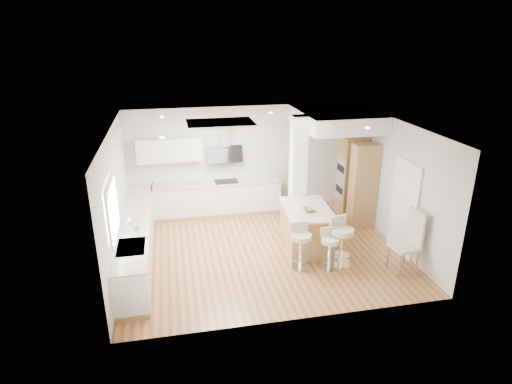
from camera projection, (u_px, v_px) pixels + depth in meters
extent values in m
plane|color=#AD7140|center=(263.00, 250.00, 9.55)|extent=(6.00, 6.00, 0.00)
cube|color=white|center=(263.00, 250.00, 9.55)|extent=(6.00, 5.00, 0.02)
cube|color=silver|center=(243.00, 159.00, 11.35)|extent=(6.00, 0.04, 2.80)
cube|color=silver|center=(116.00, 202.00, 8.50)|extent=(0.04, 5.00, 2.80)
cube|color=silver|center=(393.00, 182.00, 9.62)|extent=(0.04, 5.00, 2.80)
cube|color=white|center=(220.00, 123.00, 8.97)|extent=(1.40, 0.95, 0.05)
cube|color=white|center=(220.00, 124.00, 8.97)|extent=(1.25, 0.80, 0.03)
cylinder|color=white|center=(162.00, 117.00, 9.56)|extent=(0.10, 0.10, 0.02)
cylinder|color=white|center=(162.00, 138.00, 7.73)|extent=(0.10, 0.10, 0.02)
cylinder|color=white|center=(271.00, 113.00, 10.03)|extent=(0.10, 0.10, 0.02)
cylinder|color=white|center=(339.00, 114.00, 9.86)|extent=(0.10, 0.10, 0.02)
cylinder|color=white|center=(367.00, 128.00, 8.48)|extent=(0.10, 0.10, 0.02)
cube|color=silver|center=(112.00, 208.00, 7.59)|extent=(0.03, 1.15, 0.95)
cube|color=white|center=(109.00, 181.00, 7.41)|extent=(0.04, 1.28, 0.06)
cube|color=white|center=(116.00, 233.00, 7.77)|extent=(0.04, 1.28, 0.06)
cube|color=white|center=(108.00, 222.00, 7.03)|extent=(0.04, 0.06, 0.95)
cube|color=white|center=(116.00, 196.00, 8.15)|extent=(0.04, 0.06, 0.95)
cube|color=#B4B7BC|center=(110.00, 185.00, 7.44)|extent=(0.03, 1.18, 0.14)
cube|color=#464037|center=(404.00, 209.00, 9.21)|extent=(0.02, 0.90, 2.00)
cube|color=white|center=(404.00, 209.00, 9.21)|extent=(0.05, 1.00, 2.10)
cube|color=#B3874D|center=(139.00, 255.00, 9.26)|extent=(0.60, 4.50, 0.10)
cube|color=silver|center=(137.00, 237.00, 9.11)|extent=(0.60, 4.50, 0.76)
cube|color=beige|center=(135.00, 220.00, 8.97)|extent=(0.63, 4.50, 0.04)
cube|color=#BBBBC0|center=(131.00, 247.00, 7.82)|extent=(0.50, 0.75, 0.02)
cube|color=#BBBBC0|center=(131.00, 254.00, 7.67)|extent=(0.40, 0.34, 0.10)
cube|color=#BBBBC0|center=(132.00, 245.00, 8.00)|extent=(0.40, 0.34, 0.10)
cylinder|color=white|center=(138.00, 230.00, 8.05)|extent=(0.02, 0.02, 0.36)
torus|color=white|center=(133.00, 222.00, 7.97)|extent=(0.18, 0.02, 0.18)
imported|color=#498141|center=(135.00, 223.00, 8.36)|extent=(0.17, 0.12, 0.33)
cube|color=#B3874D|center=(218.00, 212.00, 11.41)|extent=(3.30, 0.60, 0.10)
cube|color=silver|center=(217.00, 197.00, 11.26)|extent=(3.30, 0.60, 0.76)
cube|color=beige|center=(217.00, 183.00, 11.12)|extent=(3.33, 0.63, 0.04)
cube|color=black|center=(226.00, 181.00, 11.15)|extent=(0.60, 0.40, 0.01)
cube|color=silver|center=(169.00, 150.00, 10.69)|extent=(1.60, 0.34, 0.60)
cube|color=#BBBBC0|center=(224.00, 133.00, 10.89)|extent=(0.25, 0.18, 0.70)
cube|color=black|center=(225.00, 155.00, 11.02)|extent=(0.90, 0.26, 0.44)
cube|color=white|center=(298.00, 175.00, 10.12)|extent=(0.35, 0.35, 2.80)
cube|color=white|center=(336.00, 119.00, 10.31)|extent=(1.78, 2.20, 0.40)
cube|color=#B3874D|center=(352.00, 177.00, 11.06)|extent=(0.62, 0.62, 2.10)
cube|color=#B3874D|center=(363.00, 186.00, 10.42)|extent=(0.62, 0.40, 2.10)
cube|color=#BBBBC0|center=(341.00, 168.00, 10.91)|extent=(0.02, 0.55, 0.55)
cube|color=#BBBBC0|center=(340.00, 190.00, 11.12)|extent=(0.02, 0.55, 0.55)
cube|color=black|center=(341.00, 168.00, 10.91)|extent=(0.01, 0.45, 0.18)
cube|color=black|center=(339.00, 190.00, 11.12)|extent=(0.01, 0.45, 0.18)
cube|color=#B3874D|center=(306.00, 228.00, 9.59)|extent=(1.03, 1.51, 0.89)
cube|color=beige|center=(307.00, 209.00, 9.43)|extent=(1.12, 1.59, 0.04)
imported|color=slate|center=(309.00, 210.00, 9.27)|extent=(0.29, 0.29, 0.07)
sphere|color=#CD6818|center=(311.00, 209.00, 9.27)|extent=(0.08, 0.08, 0.07)
sphere|color=#CD6818|center=(307.00, 209.00, 9.28)|extent=(0.08, 0.08, 0.07)
sphere|color=olive|center=(309.00, 210.00, 9.23)|extent=(0.08, 0.08, 0.07)
cylinder|color=white|center=(300.00, 267.00, 8.84)|extent=(0.45, 0.45, 0.03)
cylinder|color=white|center=(301.00, 253.00, 8.72)|extent=(0.07, 0.07, 0.65)
cylinder|color=white|center=(300.00, 258.00, 8.76)|extent=(0.35, 0.35, 0.01)
cylinder|color=beige|center=(301.00, 237.00, 8.59)|extent=(0.43, 0.43, 0.10)
cube|color=beige|center=(299.00, 227.00, 8.68)|extent=(0.38, 0.06, 0.22)
cylinder|color=white|center=(328.00, 268.00, 8.82)|extent=(0.42, 0.42, 0.03)
cylinder|color=white|center=(329.00, 255.00, 8.72)|extent=(0.07, 0.07, 0.58)
cylinder|color=white|center=(329.00, 260.00, 8.76)|extent=(0.32, 0.32, 0.01)
cylinder|color=beige|center=(330.00, 241.00, 8.60)|extent=(0.40, 0.40, 0.09)
cube|color=beige|center=(329.00, 232.00, 8.69)|extent=(0.34, 0.07, 0.19)
cylinder|color=white|center=(340.00, 264.00, 8.96)|extent=(0.59, 0.59, 0.03)
cylinder|color=white|center=(341.00, 249.00, 8.83)|extent=(0.09, 0.09, 0.70)
cylinder|color=white|center=(341.00, 255.00, 8.88)|extent=(0.45, 0.45, 0.02)
cylinder|color=beige|center=(343.00, 231.00, 8.69)|extent=(0.56, 0.56, 0.11)
cube|color=beige|center=(338.00, 221.00, 8.78)|extent=(0.41, 0.17, 0.24)
cube|color=beige|center=(404.00, 247.00, 8.58)|extent=(0.56, 0.56, 0.07)
cube|color=beige|center=(416.00, 229.00, 8.52)|extent=(0.11, 0.47, 0.81)
cylinder|color=#B3874D|center=(400.00, 266.00, 8.44)|extent=(0.04, 0.04, 0.49)
cylinder|color=#B3874D|center=(388.00, 256.00, 8.80)|extent=(0.04, 0.04, 0.49)
cylinder|color=#B3874D|center=(417.00, 262.00, 8.56)|extent=(0.04, 0.04, 0.49)
cylinder|color=#B3874D|center=(405.00, 253.00, 8.92)|extent=(0.04, 0.04, 0.49)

